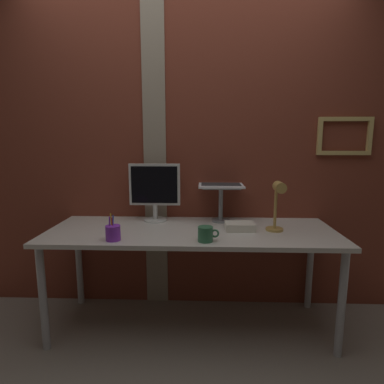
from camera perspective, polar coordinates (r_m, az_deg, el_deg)
The scene contains 10 objects.
ground_plane at distance 2.46m, azimuth -1.65°, elevation -24.01°, with size 6.00×6.00×0.00m, color gray.
brick_wall_back at distance 2.54m, azimuth -1.05°, elevation 7.09°, with size 3.74×0.16×2.50m.
desk at distance 2.24m, azimuth -0.10°, elevation -8.47°, with size 2.00×0.71×0.73m.
monitor at distance 2.41m, azimuth -6.79°, elevation 0.75°, with size 0.39×0.18×0.44m.
laptop_stand at distance 2.40m, azimuth 5.25°, elevation -1.10°, with size 0.28×0.22×0.27m.
laptop at distance 2.45m, azimuth 5.22°, elevation 2.78°, with size 0.34×0.30×0.25m.
desk_lamp at distance 2.17m, azimuth 15.28°, elevation -1.60°, with size 0.12×0.20×0.35m.
pen_cup at distance 2.04m, azimuth -14.15°, elevation -7.17°, with size 0.09×0.09×0.17m.
coffee_mug at distance 1.96m, azimuth 2.51°, elevation -7.63°, with size 0.13×0.09×0.09m.
paper_clutter_stack at distance 2.22m, azimuth 8.67°, elevation -6.19°, with size 0.20×0.14×0.05m, color silver.
Camera 1 is at (0.14, -2.04, 1.36)m, focal length 29.37 mm.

